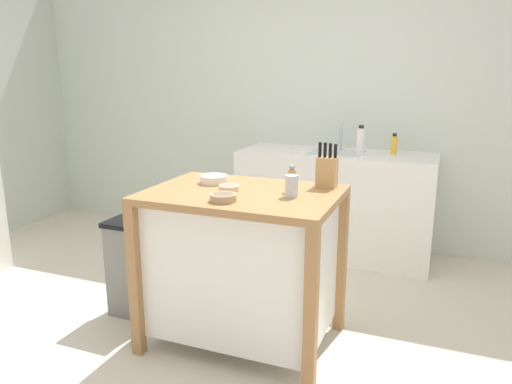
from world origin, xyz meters
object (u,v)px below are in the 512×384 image
kitchen_island (243,260)px  bowl_ceramic_small (229,188)px  drinking_cup (292,186)px  sink_faucet (341,137)px  bowl_stoneware_deep (223,197)px  bowl_ceramic_wide (214,179)px  trash_bin (139,267)px  bottle_dish_soap (361,141)px  bottle_hand_soap (394,145)px  pepper_grinder (292,179)px  knife_block (327,171)px

kitchen_island → bowl_ceramic_small: bearing=-162.4°
drinking_cup → sink_faucet: (-0.11, 1.74, 0.04)m
kitchen_island → sink_faucet: size_ratio=4.75×
bowl_stoneware_deep → bowl_ceramic_wide: bearing=123.1°
bowl_ceramic_small → trash_bin: bearing=172.2°
bowl_ceramic_wide → bottle_dish_soap: size_ratio=0.67×
bowl_stoneware_deep → bottle_hand_soap: 1.99m
bowl_stoneware_deep → trash_bin: (-0.75, 0.30, -0.61)m
trash_bin → pepper_grinder: bearing=1.6°
bowl_ceramic_wide → pepper_grinder: size_ratio=1.09×
trash_bin → sink_faucet: (0.93, 1.66, 0.68)m
trash_bin → drinking_cup: bearing=-4.6°
knife_block → bowl_ceramic_small: bearing=-148.3°
drinking_cup → bowl_stoneware_deep: bearing=-143.8°
knife_block → bowl_ceramic_wide: size_ratio=1.57×
bowl_ceramic_small → bowl_ceramic_wide: bowl_ceramic_wide is taller
kitchen_island → bowl_stoneware_deep: 0.48m
bowl_ceramic_small → sink_faucet: 1.77m
bowl_ceramic_small → drinking_cup: drinking_cup is taller
bowl_ceramic_wide → trash_bin: bearing=-174.5°
bottle_dish_soap → bowl_ceramic_small: bearing=-106.1°
knife_block → trash_bin: (-1.16, -0.20, -0.68)m
knife_block → pepper_grinder: knife_block is taller
trash_bin → bottle_hand_soap: 2.21m
drinking_cup → bottle_dish_soap: 1.53m
bowl_ceramic_small → trash_bin: bowl_ceramic_small is taller
bowl_ceramic_wide → sink_faucet: 1.66m
bottle_hand_soap → bottle_dish_soap: bearing=-148.6°
kitchen_island → trash_bin: size_ratio=1.66×
bowl_stoneware_deep → drinking_cup: drinking_cup is taller
bowl_ceramic_small → bottle_dish_soap: bottle_dish_soap is taller
bowl_ceramic_small → bottle_dish_soap: 1.61m
knife_block → bottle_hand_soap: (0.22, 1.40, -0.03)m
kitchen_island → bottle_dish_soap: bearing=76.1°
bowl_ceramic_wide → kitchen_island: bearing=-27.4°
sink_faucet → bottle_dish_soap: bearing=-46.1°
sink_faucet → drinking_cup: bearing=-86.3°
bowl_ceramic_small → trash_bin: (-0.69, 0.09, -0.61)m
pepper_grinder → trash_bin: bearing=-178.4°
pepper_grinder → sink_faucet: 1.63m
bowl_stoneware_deep → bowl_ceramic_wide: size_ratio=0.84×
bowl_stoneware_deep → trash_bin: bowl_stoneware_deep is taller
bottle_hand_soap → bowl_ceramic_small: bearing=-112.2°
drinking_cup → bowl_ceramic_wide: bearing=165.5°
drinking_cup → bottle_hand_soap: bottle_hand_soap is taller
knife_block → bowl_stoneware_deep: knife_block is taller
kitchen_island → bottle_dish_soap: bottle_dish_soap is taller
knife_block → bottle_hand_soap: 1.41m
pepper_grinder → bottle_hand_soap: size_ratio=0.87×
kitchen_island → knife_block: knife_block is taller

